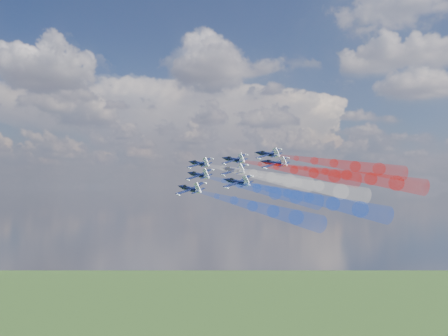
# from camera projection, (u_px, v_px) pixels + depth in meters

# --- Properties ---
(jet_lead) EXTENTS (17.98, 17.69, 9.33)m
(jet_lead) POSITION_uv_depth(u_px,v_px,m) (199.00, 164.00, 191.32)
(jet_lead) COLOR black
(trail_lead) EXTENTS (40.42, 37.01, 13.11)m
(trail_lead) POSITION_uv_depth(u_px,v_px,m) (253.00, 174.00, 167.06)
(trail_lead) COLOR white
(jet_inner_left) EXTENTS (17.98, 17.69, 9.33)m
(jet_inner_left) POSITION_uv_depth(u_px,v_px,m) (199.00, 175.00, 179.61)
(jet_inner_left) COLOR black
(trail_inner_left) EXTENTS (40.42, 37.01, 13.11)m
(trail_inner_left) POSITION_uv_depth(u_px,v_px,m) (257.00, 188.00, 155.35)
(trail_inner_left) COLOR blue
(jet_inner_right) EXTENTS (17.98, 17.69, 9.33)m
(jet_inner_right) POSITION_uv_depth(u_px,v_px,m) (234.00, 160.00, 188.15)
(jet_inner_right) COLOR black
(trail_inner_right) EXTENTS (40.42, 37.01, 13.11)m
(trail_inner_right) POSITION_uv_depth(u_px,v_px,m) (294.00, 170.00, 163.88)
(trail_inner_right) COLOR red
(jet_outer_left) EXTENTS (17.98, 17.69, 9.33)m
(jet_outer_left) POSITION_uv_depth(u_px,v_px,m) (190.00, 189.00, 164.95)
(jet_outer_left) COLOR black
(trail_outer_left) EXTENTS (40.42, 37.01, 13.11)m
(trail_outer_left) POSITION_uv_depth(u_px,v_px,m) (253.00, 206.00, 140.69)
(trail_outer_left) COLOR blue
(jet_center_third) EXTENTS (17.98, 17.69, 9.33)m
(jet_center_third) POSITION_uv_depth(u_px,v_px,m) (233.00, 170.00, 177.28)
(jet_center_third) COLOR black
(trail_center_third) EXTENTS (40.42, 37.01, 13.11)m
(trail_center_third) POSITION_uv_depth(u_px,v_px,m) (298.00, 183.00, 153.02)
(trail_center_third) COLOR white
(jet_outer_right) EXTENTS (17.98, 17.69, 9.33)m
(jet_outer_right) POSITION_uv_depth(u_px,v_px,m) (268.00, 154.00, 185.36)
(jet_outer_right) COLOR black
(trail_outer_right) EXTENTS (40.42, 37.01, 13.11)m
(trail_outer_right) POSITION_uv_depth(u_px,v_px,m) (334.00, 164.00, 161.09)
(trail_outer_right) COLOR red
(jet_rear_left) EXTENTS (17.98, 17.69, 9.33)m
(jet_rear_left) POSITION_uv_depth(u_px,v_px,m) (237.00, 182.00, 162.36)
(jet_rear_left) COLOR black
(trail_rear_left) EXTENTS (40.42, 37.01, 13.11)m
(trail_rear_left) POSITION_uv_depth(u_px,v_px,m) (309.00, 198.00, 138.10)
(trail_rear_left) COLOR blue
(jet_rear_right) EXTENTS (17.98, 17.69, 9.33)m
(jet_rear_right) POSITION_uv_depth(u_px,v_px,m) (274.00, 163.00, 173.52)
(jet_rear_right) COLOR black
(trail_rear_right) EXTENTS (40.42, 37.01, 13.11)m
(trail_rear_right) POSITION_uv_depth(u_px,v_px,m) (347.00, 175.00, 149.25)
(trail_rear_right) COLOR red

